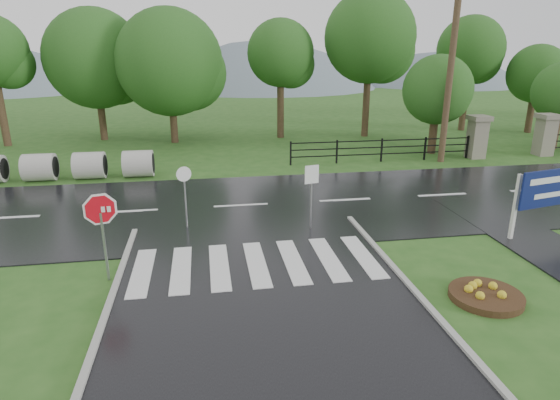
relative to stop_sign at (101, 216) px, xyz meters
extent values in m
plane|color=#2B581D|center=(3.79, -4.80, -1.71)|extent=(120.00, 120.00, 0.00)
cube|color=black|center=(3.79, 5.20, -1.71)|extent=(90.00, 8.00, 0.04)
cube|color=silver|center=(0.79, 0.20, -1.65)|extent=(0.50, 2.80, 0.02)
cube|color=silver|center=(1.79, 0.20, -1.65)|extent=(0.50, 2.80, 0.02)
cube|color=silver|center=(2.79, 0.20, -1.65)|extent=(0.50, 2.80, 0.02)
cube|color=silver|center=(3.79, 0.20, -1.65)|extent=(0.50, 2.80, 0.02)
cube|color=silver|center=(4.79, 0.20, -1.65)|extent=(0.50, 2.80, 0.02)
cube|color=silver|center=(5.79, 0.20, -1.65)|extent=(0.50, 2.80, 0.02)
cube|color=silver|center=(6.79, 0.20, -1.65)|extent=(0.50, 2.80, 0.02)
cube|color=gray|center=(16.79, 11.20, -0.71)|extent=(0.80, 0.80, 2.00)
cube|color=#6B6659|center=(16.79, 11.20, 0.41)|extent=(1.00, 1.00, 0.24)
cube|color=gray|center=(20.79, 11.20, -0.71)|extent=(0.80, 0.80, 2.00)
cube|color=#6B6659|center=(20.79, 11.20, 0.41)|extent=(1.00, 1.00, 0.24)
cube|color=black|center=(11.54, 11.20, -1.31)|extent=(9.50, 0.05, 0.05)
cube|color=black|center=(11.54, 11.20, -0.96)|extent=(9.50, 0.05, 0.05)
cube|color=black|center=(11.54, 11.20, -0.61)|extent=(9.50, 0.05, 0.05)
cube|color=black|center=(6.79, 11.20, -1.11)|extent=(0.08, 0.08, 1.20)
cube|color=black|center=(16.29, 11.20, -1.11)|extent=(0.08, 0.08, 1.20)
cube|color=black|center=(21.29, 11.20, -1.11)|extent=(0.08, 0.08, 1.20)
sphere|color=slate|center=(-24.21, 60.20, -16.11)|extent=(40.00, 40.00, 40.00)
sphere|color=slate|center=(11.79, 60.20, -18.99)|extent=(48.00, 48.00, 48.00)
sphere|color=slate|center=(39.79, 60.20, -14.67)|extent=(36.00, 36.00, 36.00)
cylinder|color=#9E9B93|center=(-4.62, 10.20, -1.11)|extent=(1.30, 1.20, 1.20)
cylinder|color=#9E9B93|center=(-2.52, 10.20, -1.11)|extent=(1.30, 1.20, 1.20)
cylinder|color=#9E9B93|center=(-0.42, 10.20, -1.11)|extent=(1.30, 1.20, 1.20)
cube|color=#939399|center=(0.00, 0.00, -0.81)|extent=(0.05, 0.05, 1.81)
cylinder|color=white|center=(0.00, 0.01, 0.18)|extent=(1.05, 0.32, 1.09)
cylinder|color=red|center=(0.00, 0.00, 0.18)|extent=(0.91, 0.29, 0.94)
cube|color=silver|center=(11.66, 0.70, -0.67)|extent=(0.12, 0.12, 2.08)
cube|color=#0D1653|center=(12.81, 0.70, -0.10)|extent=(2.45, 0.60, 1.15)
cube|color=white|center=(12.81, 0.67, 0.16)|extent=(1.93, 0.44, 0.19)
cube|color=white|center=(12.81, 0.67, -0.31)|extent=(1.43, 0.32, 0.16)
cylinder|color=#332111|center=(8.88, -2.44, -1.63)|extent=(1.68, 1.68, 0.17)
cube|color=#939399|center=(5.82, 2.52, -0.71)|extent=(0.04, 0.04, 2.01)
cube|color=white|center=(5.82, 2.50, 0.14)|extent=(0.47, 0.13, 0.58)
cylinder|color=#939399|center=(1.88, 3.28, -0.75)|extent=(0.06, 0.06, 1.93)
cylinder|color=white|center=(1.88, 3.26, 0.12)|extent=(0.46, 0.17, 0.48)
cylinder|color=#473523|center=(14.59, 10.70, 3.09)|extent=(0.32, 0.32, 9.62)
cylinder|color=#3D2B1C|center=(15.06, 12.70, -0.27)|extent=(0.48, 0.48, 2.89)
sphere|color=#1F5119|center=(15.06, 12.70, 1.75)|extent=(3.70, 3.70, 3.70)
cylinder|color=#3D2B1C|center=(22.62, 12.70, -0.36)|extent=(0.46, 0.46, 2.71)
camera|label=1|loc=(2.55, -11.21, 3.90)|focal=30.00mm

